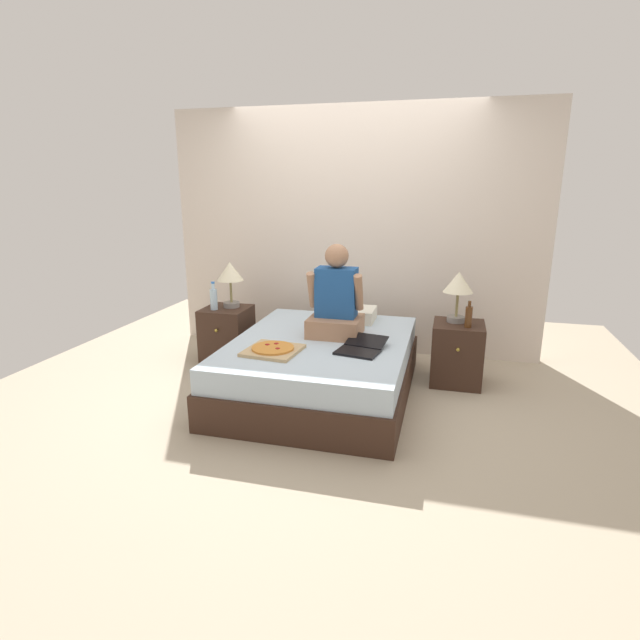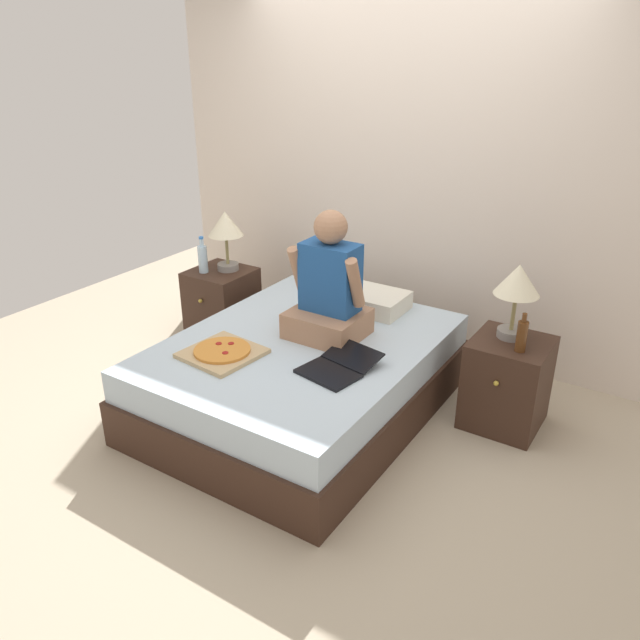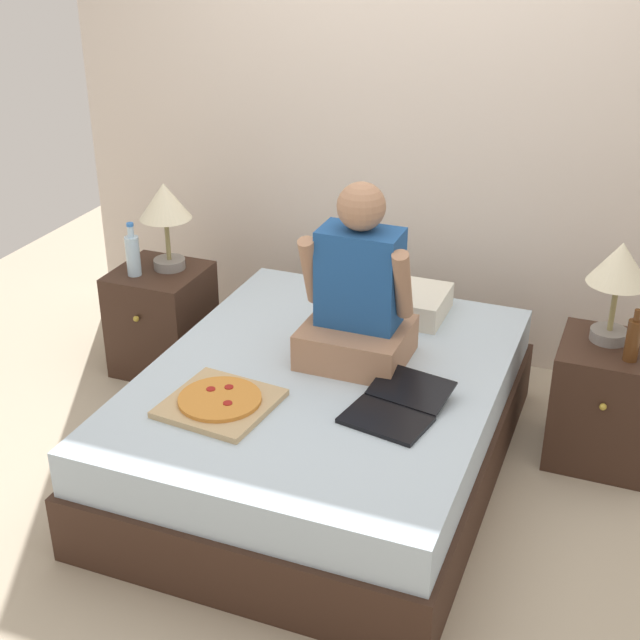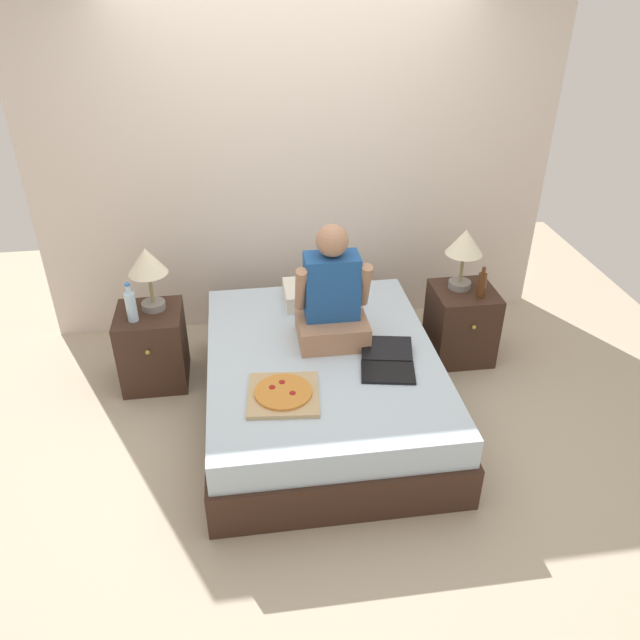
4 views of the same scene
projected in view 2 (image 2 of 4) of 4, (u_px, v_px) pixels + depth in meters
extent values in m
plane|color=tan|center=(303.00, 408.00, 3.98)|extent=(5.87, 5.87, 0.00)
cube|color=beige|center=(403.00, 177.00, 4.46)|extent=(3.87, 0.12, 2.50)
cube|color=#382319|center=(302.00, 389.00, 3.92)|extent=(1.47, 1.89, 0.29)
cube|color=silver|center=(302.00, 355.00, 3.82)|extent=(1.43, 1.84, 0.19)
cube|color=#382319|center=(222.00, 304.00, 4.83)|extent=(0.44, 0.44, 0.55)
sphere|color=gold|center=(200.00, 301.00, 4.60)|extent=(0.03, 0.03, 0.03)
cylinder|color=gray|center=(228.00, 267.00, 4.72)|extent=(0.16, 0.16, 0.05)
cylinder|color=olive|center=(227.00, 250.00, 4.67)|extent=(0.02, 0.02, 0.22)
cone|color=beige|center=(225.00, 224.00, 4.58)|extent=(0.26, 0.26, 0.18)
cylinder|color=silver|center=(203.00, 259.00, 4.64)|extent=(0.07, 0.07, 0.20)
cylinder|color=silver|center=(201.00, 243.00, 4.59)|extent=(0.03, 0.03, 0.06)
cylinder|color=blue|center=(201.00, 238.00, 4.57)|extent=(0.04, 0.04, 0.02)
cube|color=#382319|center=(507.00, 383.00, 3.73)|extent=(0.44, 0.44, 0.55)
sphere|color=gold|center=(496.00, 383.00, 3.50)|extent=(0.03, 0.03, 0.03)
cylinder|color=gray|center=(511.00, 333.00, 3.66)|extent=(0.16, 0.16, 0.05)
cylinder|color=olive|center=(514.00, 312.00, 3.60)|extent=(0.02, 0.02, 0.22)
cone|color=beige|center=(518.00, 280.00, 3.52)|extent=(0.26, 0.26, 0.18)
cylinder|color=#512D14|center=(522.00, 337.00, 3.46)|extent=(0.06, 0.06, 0.18)
cylinder|color=#512D14|center=(524.00, 318.00, 3.42)|extent=(0.03, 0.03, 0.05)
cube|color=silver|center=(367.00, 300.00, 4.22)|extent=(0.52, 0.34, 0.12)
cube|color=#A37556|center=(327.00, 323.00, 3.83)|extent=(0.44, 0.40, 0.16)
cube|color=#1E4C8C|center=(330.00, 277.00, 3.73)|extent=(0.34, 0.20, 0.42)
sphere|color=#A37556|center=(331.00, 227.00, 3.60)|extent=(0.20, 0.20, 0.20)
cylinder|color=#A37556|center=(298.00, 270.00, 3.78)|extent=(0.07, 0.18, 0.32)
cylinder|color=#A37556|center=(355.00, 283.00, 3.58)|extent=(0.07, 0.18, 0.32)
cube|color=black|center=(328.00, 374.00, 3.39)|extent=(0.36, 0.28, 0.02)
cube|color=black|center=(353.00, 355.00, 3.52)|extent=(0.34, 0.25, 0.06)
cube|color=tan|center=(222.00, 353.00, 3.61)|extent=(0.44, 0.44, 0.02)
cylinder|color=#CC7F33|center=(222.00, 350.00, 3.60)|extent=(0.33, 0.33, 0.02)
cylinder|color=maroon|center=(219.00, 343.00, 3.65)|extent=(0.04, 0.04, 0.00)
cylinder|color=maroon|center=(225.00, 353.00, 3.55)|extent=(0.04, 0.04, 0.00)
cylinder|color=maroon|center=(231.00, 343.00, 3.65)|extent=(0.04, 0.04, 0.00)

